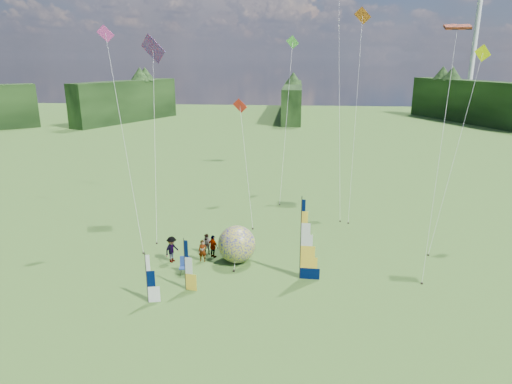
# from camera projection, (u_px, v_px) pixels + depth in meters

# --- Properties ---
(ground) EXTENTS (220.00, 220.00, 0.00)m
(ground) POSITION_uv_depth(u_px,v_px,m) (267.00, 307.00, 25.56)
(ground) COLOR #50772E
(ground) RESTS_ON ground
(treeline_ring) EXTENTS (210.00, 210.00, 8.00)m
(treeline_ring) POSITION_uv_depth(u_px,v_px,m) (268.00, 240.00, 24.42)
(treeline_ring) COLOR #365E24
(treeline_ring) RESTS_ON ground
(turbine_right) EXTENTS (8.00, 1.20, 30.00)m
(turbine_right) POSITION_uv_depth(u_px,v_px,m) (474.00, 50.00, 114.63)
(turbine_right) COLOR silver
(turbine_right) RESTS_ON ground
(feather_banner_main) EXTENTS (1.41, 0.15, 5.24)m
(feather_banner_main) POSITION_uv_depth(u_px,v_px,m) (301.00, 240.00, 28.04)
(feather_banner_main) COLOR #000E39
(feather_banner_main) RESTS_ON ground
(side_banner_left) EXTENTS (0.91, 0.25, 3.21)m
(side_banner_left) POSITION_uv_depth(u_px,v_px,m) (185.00, 265.00, 26.96)
(side_banner_left) COLOR yellow
(side_banner_left) RESTS_ON ground
(side_banner_far) EXTENTS (0.89, 0.27, 2.95)m
(side_banner_far) POSITION_uv_depth(u_px,v_px,m) (147.00, 279.00, 25.57)
(side_banner_far) COLOR white
(side_banner_far) RESTS_ON ground
(bol_inflatable) EXTENTS (2.89, 2.89, 2.55)m
(bol_inflatable) POSITION_uv_depth(u_px,v_px,m) (237.00, 244.00, 30.82)
(bol_inflatable) COLOR #0D0B8F
(bol_inflatable) RESTS_ON ground
(spectator_a) EXTENTS (0.57, 0.38, 1.53)m
(spectator_a) POSITION_uv_depth(u_px,v_px,m) (203.00, 251.00, 31.01)
(spectator_a) COLOR #66594C
(spectator_a) RESTS_ON ground
(spectator_b) EXTENTS (0.80, 0.53, 1.51)m
(spectator_b) POSITION_uv_depth(u_px,v_px,m) (207.00, 244.00, 32.11)
(spectator_b) COLOR #66594C
(spectator_b) RESTS_ON ground
(spectator_c) EXTENTS (0.92, 1.25, 1.82)m
(spectator_c) POSITION_uv_depth(u_px,v_px,m) (172.00, 249.00, 30.90)
(spectator_c) COLOR #66594C
(spectator_c) RESTS_ON ground
(spectator_d) EXTENTS (1.00, 0.90, 1.63)m
(spectator_d) POSITION_uv_depth(u_px,v_px,m) (213.00, 246.00, 31.60)
(spectator_d) COLOR #66594C
(spectator_d) RESTS_ON ground
(camp_chair) EXTENTS (0.74, 0.74, 1.16)m
(camp_chair) POSITION_uv_depth(u_px,v_px,m) (184.00, 266.00, 29.16)
(camp_chair) COLOR navy
(camp_chair) RESTS_ON ground
(kite_whale) EXTENTS (8.49, 15.30, 20.84)m
(kite_whale) POSITION_uv_depth(u_px,v_px,m) (340.00, 91.00, 41.76)
(kite_whale) COLOR black
(kite_whale) RESTS_ON ground
(kite_rainbow_delta) EXTENTS (11.13, 14.72, 16.22)m
(kite_rainbow_delta) POSITION_uv_depth(u_px,v_px,m) (154.00, 127.00, 36.21)
(kite_rainbow_delta) COLOR red
(kite_rainbow_delta) RESTS_ON ground
(kite_parafoil) EXTENTS (8.36, 12.06, 17.07)m
(kite_parafoil) POSITION_uv_depth(u_px,v_px,m) (442.00, 137.00, 29.16)
(kite_parafoil) COLOR red
(kite_parafoil) RESTS_ON ground
(small_kite_red) EXTENTS (5.46, 11.79, 10.13)m
(small_kite_red) POSITION_uv_depth(u_px,v_px,m) (246.00, 156.00, 40.00)
(small_kite_red) COLOR red
(small_kite_red) RESTS_ON ground
(small_kite_orange) EXTENTS (5.42, 10.57, 18.21)m
(small_kite_orange) POSITION_uv_depth(u_px,v_px,m) (356.00, 109.00, 39.25)
(small_kite_orange) COLOR orange
(small_kite_orange) RESTS_ON ground
(small_kite_yellow) EXTENTS (7.15, 9.01, 14.76)m
(small_kite_yellow) POSITION_uv_depth(u_px,v_px,m) (457.00, 144.00, 32.81)
(small_kite_yellow) COLOR #E3F000
(small_kite_yellow) RESTS_ON ground
(small_kite_pink) EXTENTS (6.74, 7.68, 16.05)m
(small_kite_pink) POSITION_uv_depth(u_px,v_px,m) (124.00, 136.00, 32.43)
(small_kite_pink) COLOR #E43DA5
(small_kite_pink) RESTS_ON ground
(small_kite_green) EXTENTS (6.44, 11.92, 16.04)m
(small_kite_green) POSITION_uv_depth(u_px,v_px,m) (287.00, 114.00, 45.14)
(small_kite_green) COLOR green
(small_kite_green) RESTS_ON ground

